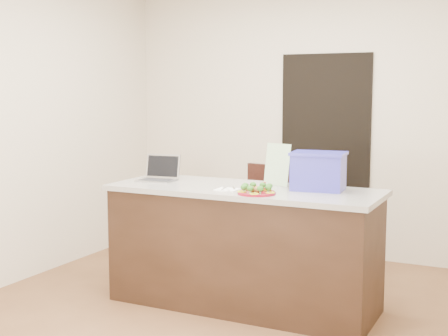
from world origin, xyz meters
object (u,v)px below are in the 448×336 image
at_px(plate, 257,193).
at_px(blue_box, 318,171).
at_px(napkin, 227,189).
at_px(laptop, 160,174).
at_px(island, 243,247).
at_px(chair, 264,212).
at_px(yogurt_bottle, 264,188).

distance_m(plate, blue_box, 0.51).
bearing_deg(napkin, laptop, 165.10).
bearing_deg(laptop, island, -8.76).
bearing_deg(chair, laptop, -113.52).
relative_size(island, napkin, 13.36).
bearing_deg(island, chair, 102.56).
relative_size(plate, chair, 0.28).
bearing_deg(island, blue_box, 13.18).
xyz_separation_m(napkin, chair, (-0.13, 1.03, -0.37)).
xyz_separation_m(plate, blue_box, (0.33, 0.36, 0.13)).
bearing_deg(laptop, blue_box, -2.33).
bearing_deg(laptop, plate, -22.01).
bearing_deg(plate, laptop, 164.73).
xyz_separation_m(plate, chair, (-0.40, 1.10, -0.37)).
bearing_deg(blue_box, yogurt_bottle, -146.00).
distance_m(yogurt_bottle, chair, 1.16).
height_order(plate, napkin, plate).
height_order(napkin, blue_box, blue_box).
distance_m(yogurt_bottle, blue_box, 0.43).
relative_size(blue_box, chair, 0.42).
relative_size(yogurt_bottle, laptop, 0.23).
bearing_deg(blue_box, napkin, -160.26).
distance_m(napkin, blue_box, 0.68).
distance_m(island, blue_box, 0.82).
xyz_separation_m(island, chair, (-0.19, 0.87, 0.09)).
height_order(island, plate, plate).
distance_m(island, plate, 0.56).
bearing_deg(chair, napkin, -72.23).
bearing_deg(laptop, chair, 49.38).
relative_size(plate, laptop, 0.86).
relative_size(yogurt_bottle, blue_box, 0.18).
bearing_deg(island, plate, -48.67).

